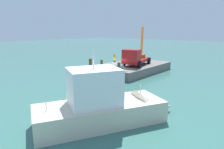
# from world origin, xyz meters

# --- Properties ---
(ground) EXTENTS (200.00, 200.00, 0.00)m
(ground) POSITION_xyz_m (0.00, 0.00, 0.00)
(ground) COLOR #386B60
(dock) EXTENTS (12.20, 7.49, 1.22)m
(dock) POSITION_xyz_m (-4.33, 0.00, 0.61)
(dock) COLOR slate
(dock) RESTS_ON ground
(crane_truck) EXTENTS (9.25, 4.90, 5.90)m
(crane_truck) POSITION_xyz_m (-3.43, 1.12, 2.52)
(crane_truck) COLOR maroon
(crane_truck) RESTS_ON dock
(dock_worker) EXTENTS (0.34, 0.34, 1.90)m
(dock_worker) POSITION_xyz_m (-1.15, -1.10, 2.20)
(dock_worker) COLOR #3C3C3C
(dock_worker) RESTS_ON dock
(salvaged_car) EXTENTS (4.18, 2.53, 3.42)m
(salvaged_car) POSITION_xyz_m (2.71, 1.15, 0.64)
(salvaged_car) COLOR #99999E
(salvaged_car) RESTS_ON ground
(moored_yacht) EXTENTS (11.12, 7.91, 6.52)m
(moored_yacht) POSITION_xyz_m (11.47, 9.51, 0.84)
(moored_yacht) COLOR beige
(moored_yacht) RESTS_ON ground
(piling_near) EXTENTS (0.43, 0.43, 2.57)m
(piling_near) POSITION_xyz_m (2.36, -2.64, 1.29)
(piling_near) COLOR brown
(piling_near) RESTS_ON ground
(piling_mid) EXTENTS (0.33, 0.33, 2.56)m
(piling_mid) POSITION_xyz_m (2.10, -0.68, 1.28)
(piling_mid) COLOR brown
(piling_mid) RESTS_ON ground
(piling_far) EXTENTS (0.28, 0.28, 1.73)m
(piling_far) POSITION_xyz_m (2.16, 0.67, 0.87)
(piling_far) COLOR brown
(piling_far) RESTS_ON ground
(piling_end) EXTENTS (0.39, 0.39, 2.56)m
(piling_end) POSITION_xyz_m (2.37, 2.57, 1.28)
(piling_end) COLOR #4D4C32
(piling_end) RESTS_ON ground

